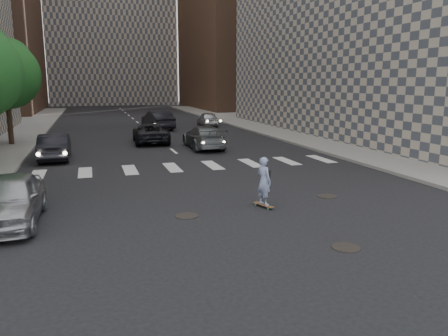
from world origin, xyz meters
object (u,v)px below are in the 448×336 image
object	(u,v)px
traffic_car_b	(204,137)
traffic_car_e	(158,120)
silver_sedan	(9,200)
traffic_car_d	(208,119)
skateboarder	(264,181)
traffic_car_a	(55,147)
tree_c	(6,72)
traffic_car_c	(151,133)

from	to	relation	value
traffic_car_b	traffic_car_e	size ratio (longest dim) A/B	0.98
silver_sedan	traffic_car_b	distance (m)	15.46
silver_sedan	traffic_car_d	distance (m)	29.00
skateboarder	traffic_car_b	distance (m)	13.22
traffic_car_d	traffic_car_a	bearing A→B (deg)	54.44
tree_c	traffic_car_b	distance (m)	12.95
traffic_car_d	traffic_car_e	distance (m)	5.13
traffic_car_a	traffic_car_d	bearing A→B (deg)	-129.54
silver_sedan	traffic_car_c	world-z (taller)	silver_sedan
traffic_car_a	traffic_car_d	world-z (taller)	traffic_car_a
silver_sedan	traffic_car_a	world-z (taller)	silver_sedan
traffic_car_b	traffic_car_d	xyz separation A→B (m)	(3.84, 13.43, -0.04)
traffic_car_a	traffic_car_b	size ratio (longest dim) A/B	0.88
traffic_car_c	tree_c	bearing A→B (deg)	-4.65
traffic_car_d	traffic_car_e	size ratio (longest dim) A/B	0.79
skateboarder	silver_sedan	world-z (taller)	skateboarder
traffic_car_b	traffic_car_e	distance (m)	11.90
skateboarder	traffic_car_b	world-z (taller)	skateboarder
tree_c	traffic_car_b	xyz separation A→B (m)	(11.46, -4.57, -3.95)
traffic_car_b	traffic_car_c	xyz separation A→B (m)	(-2.81, 3.43, -0.03)
tree_c	traffic_car_d	xyz separation A→B (m)	(15.29, 8.86, -3.99)
tree_c	traffic_car_d	size ratio (longest dim) A/B	1.72
skateboarder	traffic_car_a	xyz separation A→B (m)	(-7.11, 11.58, -0.18)
traffic_car_b	traffic_car_d	size ratio (longest dim) A/B	1.25
traffic_car_a	traffic_car_d	size ratio (longest dim) A/B	1.09
skateboarder	traffic_car_a	world-z (taller)	skateboarder
traffic_car_b	tree_c	bearing A→B (deg)	-21.31
tree_c	silver_sedan	size ratio (longest dim) A/B	1.57
tree_c	traffic_car_b	bearing A→B (deg)	-21.75
tree_c	silver_sedan	distance (m)	17.75
tree_c	traffic_car_a	bearing A→B (deg)	-64.29
traffic_car_e	silver_sedan	bearing A→B (deg)	63.95
skateboarder	traffic_car_d	world-z (taller)	skateboarder
traffic_car_e	skateboarder	bearing A→B (deg)	81.20
silver_sedan	traffic_car_e	bearing A→B (deg)	73.44
traffic_car_a	traffic_car_b	bearing A→B (deg)	-169.66
traffic_car_c	traffic_car_d	bearing A→B (deg)	-120.76
traffic_car_b	traffic_car_d	world-z (taller)	traffic_car_b
tree_c	skateboarder	bearing A→B (deg)	-60.39
tree_c	traffic_car_a	distance (m)	7.88
skateboarder	tree_c	bearing A→B (deg)	99.60
tree_c	traffic_car_d	bearing A→B (deg)	30.09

